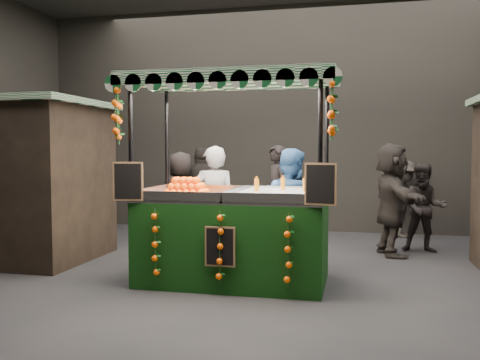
# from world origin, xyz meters

# --- Properties ---
(ground) EXTENTS (12.00, 12.00, 0.00)m
(ground) POSITION_xyz_m (0.00, 0.00, 0.00)
(ground) COLOR black
(ground) RESTS_ON ground
(market_hall) EXTENTS (12.10, 10.10, 5.05)m
(market_hall) POSITION_xyz_m (0.00, 0.00, 3.38)
(market_hall) COLOR black
(market_hall) RESTS_ON ground
(neighbour_stall_left) EXTENTS (3.00, 2.20, 2.60)m
(neighbour_stall_left) POSITION_xyz_m (-4.40, 1.00, 1.31)
(neighbour_stall_left) COLOR black
(neighbour_stall_left) RESTS_ON ground
(juice_stall) EXTENTS (2.86, 1.68, 2.77)m
(juice_stall) POSITION_xyz_m (-0.41, 0.24, 0.86)
(juice_stall) COLOR black
(juice_stall) RESTS_ON ground
(vendor_grey) EXTENTS (0.79, 0.65, 1.86)m
(vendor_grey) POSITION_xyz_m (-0.96, 1.19, 0.93)
(vendor_grey) COLOR slate
(vendor_grey) RESTS_ON ground
(vendor_blue) EXTENTS (1.06, 0.94, 1.82)m
(vendor_blue) POSITION_xyz_m (0.21, 1.27, 0.91)
(vendor_blue) COLOR #284D80
(vendor_blue) RESTS_ON ground
(shopper_0) EXTENTS (0.76, 0.63, 1.77)m
(shopper_0) POSITION_xyz_m (-4.08, 2.45, 0.89)
(shopper_0) COLOR #2D2725
(shopper_0) RESTS_ON ground
(shopper_1) EXTENTS (0.79, 0.63, 1.57)m
(shopper_1) POSITION_xyz_m (2.36, 3.03, 0.78)
(shopper_1) COLOR black
(shopper_1) RESTS_ON ground
(shopper_2) EXTENTS (1.10, 0.48, 1.86)m
(shopper_2) POSITION_xyz_m (-1.94, 3.72, 0.93)
(shopper_2) COLOR #292422
(shopper_2) RESTS_ON ground
(shopper_3) EXTENTS (0.95, 1.18, 1.59)m
(shopper_3) POSITION_xyz_m (2.16, 4.57, 0.80)
(shopper_3) COLOR #2D2925
(shopper_3) RESTS_ON ground
(shopper_4) EXTENTS (0.87, 0.57, 1.76)m
(shopper_4) POSITION_xyz_m (-2.10, 2.90, 0.88)
(shopper_4) COLOR black
(shopper_4) RESTS_ON ground
(shopper_5) EXTENTS (0.99, 1.86, 1.92)m
(shopper_5) POSITION_xyz_m (1.78, 2.61, 0.96)
(shopper_5) COLOR #2A2522
(shopper_5) RESTS_ON ground
(shopper_6) EXTENTS (0.74, 0.82, 1.89)m
(shopper_6) POSITION_xyz_m (-0.39, 3.75, 0.94)
(shopper_6) COLOR black
(shopper_6) RESTS_ON ground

